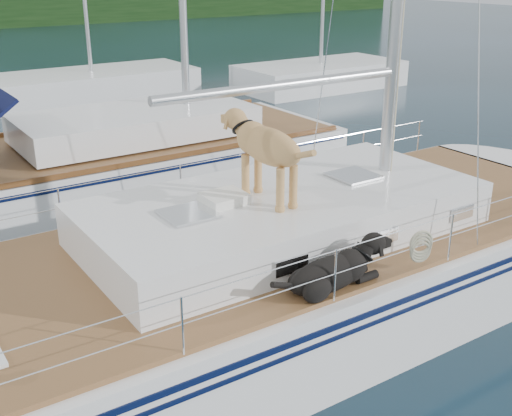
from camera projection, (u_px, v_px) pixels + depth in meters
ground at (233, 332)px, 8.54m from camera, size 120.00×120.00×0.00m
main_sailboat at (239, 285)px, 8.34m from camera, size 12.00×3.80×14.01m
neighbor_sailboat at (89, 170)px, 13.07m from camera, size 11.00×3.50×13.30m
bg_boat_center at (92, 85)px, 22.86m from camera, size 7.20×3.00×11.65m
bg_boat_east at (320, 76)px, 24.67m from camera, size 6.40×3.00×11.65m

